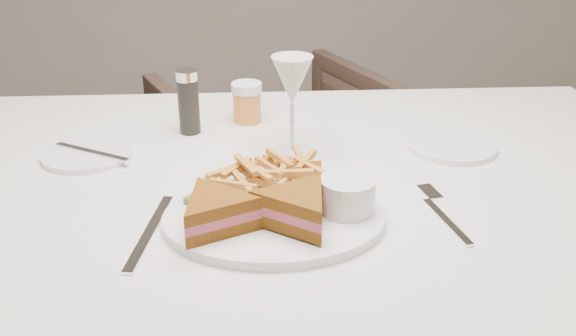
# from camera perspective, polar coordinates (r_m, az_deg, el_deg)

# --- Properties ---
(chair_far) EXTENTS (0.86, 0.84, 0.70)m
(chair_far) POSITION_cam_1_polar(r_m,az_deg,el_deg) (2.05, -0.45, 0.24)
(chair_far) COLOR #4D3A2F
(chair_far) RESTS_ON ground
(table_setting) EXTENTS (0.81, 0.63, 0.18)m
(table_setting) POSITION_cam_1_polar(r_m,az_deg,el_deg) (0.99, -1.56, -0.28)
(table_setting) COLOR white
(table_setting) RESTS_ON table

